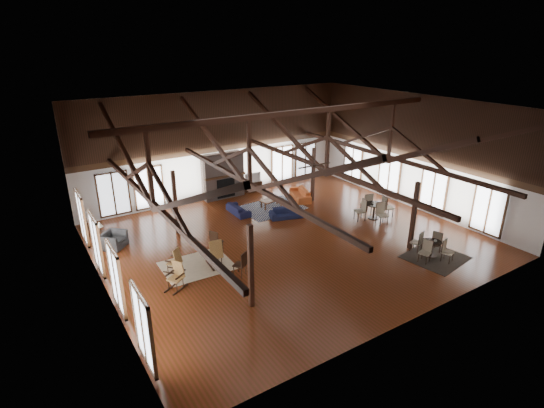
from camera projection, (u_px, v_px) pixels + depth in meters
floor at (289, 240)px, 19.35m from camera, size 16.00×16.00×0.00m
ceiling at (291, 107)px, 17.17m from camera, size 16.00×14.00×0.02m
wall_back at (219, 145)px, 23.76m from camera, size 16.00×0.02×6.00m
wall_front at (423, 237)px, 12.76m from camera, size 16.00×0.02×6.00m
wall_left at (95, 216)px, 14.26m from camera, size 0.02×14.00×6.00m
wall_right at (415, 153)px, 22.26m from camera, size 0.02×14.00×6.00m
roof_truss at (291, 154)px, 17.89m from camera, size 15.60×14.07×3.14m
post_grid at (290, 209)px, 18.80m from camera, size 8.16×7.16×3.05m
fireplace at (223, 176)px, 24.13m from camera, size 2.50×0.69×2.60m
ceiling_fan at (314, 165)px, 17.46m from camera, size 1.60×1.60×0.75m
sofa_navy_front at (287, 213)px, 21.71m from camera, size 1.89×1.16×0.52m
sofa_navy_left at (238, 209)px, 22.21m from camera, size 1.69×0.68×0.49m
sofa_orange at (300, 194)px, 24.25m from camera, size 2.14×1.42×0.58m
coffee_table at (271, 200)px, 22.98m from camera, size 1.30×0.82×0.46m
vase at (273, 198)px, 22.93m from camera, size 0.17×0.17×0.17m
armchair at (113, 240)px, 18.58m from camera, size 1.37×1.37×0.67m
side_table_lamp at (101, 235)px, 18.89m from camera, size 0.42×0.42×1.07m
rocking_chair_a at (176, 261)px, 16.54m from camera, size 0.83×0.87×1.02m
rocking_chair_b at (215, 254)px, 16.92m from camera, size 0.56×0.95×1.19m
rocking_chair_c at (177, 275)px, 15.49m from camera, size 0.95×0.81×1.08m
side_chair_a at (215, 240)px, 18.04m from camera, size 0.58×0.58×1.01m
side_chair_b at (242, 262)px, 16.23m from camera, size 0.59×0.59×1.01m
cafe_table_near at (432, 246)px, 17.76m from camera, size 1.83×1.83×0.94m
cafe_table_far at (374, 208)px, 21.52m from camera, size 2.15×2.15×1.10m
cup_near at (435, 241)px, 17.65m from camera, size 0.12×0.12×0.09m
cup_far at (373, 203)px, 21.43m from camera, size 0.15×0.15×0.09m
tv_console at (253, 186)px, 25.55m from camera, size 1.11×0.42×0.56m
television at (252, 177)px, 25.32m from camera, size 1.04×0.18×0.60m
rug_tan at (197, 266)px, 17.16m from camera, size 2.79×2.22×0.01m
rug_navy at (271, 208)px, 23.03m from camera, size 3.43×2.66×0.01m
rug_dark at (435, 257)px, 17.82m from camera, size 2.63×2.46×0.01m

